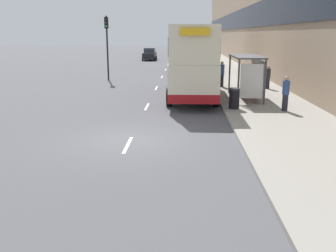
% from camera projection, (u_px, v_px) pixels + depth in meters
% --- Properties ---
extents(ground_plane, '(220.00, 220.00, 0.00)m').
position_uv_depth(ground_plane, '(130.00, 140.00, 13.92)').
color(ground_plane, '#515156').
extents(pavement, '(5.00, 93.00, 0.14)m').
position_uv_depth(pavement, '(217.00, 62.00, 50.99)').
color(pavement, gray).
rests_on(pavement, ground_plane).
extents(terrace_facade, '(3.10, 93.00, 12.49)m').
position_uv_depth(terrace_facade, '(249.00, 15.00, 49.34)').
color(terrace_facade, '#9E846B').
rests_on(terrace_facade, ground_plane).
extents(lane_mark_0, '(0.12, 2.00, 0.01)m').
position_uv_depth(lane_mark_0, '(128.00, 145.00, 13.31)').
color(lane_mark_0, silver).
rests_on(lane_mark_0, ground_plane).
extents(lane_mark_1, '(0.12, 2.00, 0.01)m').
position_uv_depth(lane_mark_1, '(147.00, 107.00, 20.26)').
color(lane_mark_1, silver).
rests_on(lane_mark_1, ground_plane).
extents(lane_mark_2, '(0.12, 2.00, 0.01)m').
position_uv_depth(lane_mark_2, '(156.00, 88.00, 27.22)').
color(lane_mark_2, silver).
rests_on(lane_mark_2, ground_plane).
extents(lane_mark_3, '(0.12, 2.00, 0.01)m').
position_uv_depth(lane_mark_3, '(162.00, 77.00, 34.18)').
color(lane_mark_3, silver).
rests_on(lane_mark_3, ground_plane).
extents(lane_mark_4, '(0.12, 2.00, 0.01)m').
position_uv_depth(lane_mark_4, '(166.00, 70.00, 41.14)').
color(lane_mark_4, silver).
rests_on(lane_mark_4, ground_plane).
extents(lane_mark_5, '(0.12, 2.00, 0.01)m').
position_uv_depth(lane_mark_5, '(168.00, 64.00, 48.10)').
color(lane_mark_5, silver).
rests_on(lane_mark_5, ground_plane).
extents(lane_mark_6, '(0.12, 2.00, 0.01)m').
position_uv_depth(lane_mark_6, '(170.00, 60.00, 55.06)').
color(lane_mark_6, silver).
rests_on(lane_mark_6, ground_plane).
extents(bus_shelter, '(1.60, 4.20, 2.48)m').
position_uv_depth(bus_shelter, '(250.00, 69.00, 21.36)').
color(bus_shelter, '#4C4C51').
rests_on(bus_shelter, ground_plane).
extents(double_decker_bus_near, '(2.85, 10.51, 4.30)m').
position_uv_depth(double_decker_bus_near, '(192.00, 60.00, 22.98)').
color(double_decker_bus_near, beige).
rests_on(double_decker_bus_near, ground_plane).
extents(double_decker_bus_ahead, '(2.85, 10.56, 4.30)m').
position_uv_depth(double_decker_bus_ahead, '(190.00, 50.00, 37.79)').
color(double_decker_bus_ahead, beige).
rests_on(double_decker_bus_ahead, ground_plane).
extents(car_0, '(1.97, 4.52, 1.78)m').
position_uv_depth(car_0, '(150.00, 54.00, 55.59)').
color(car_0, black).
rests_on(car_0, ground_plane).
extents(pedestrian_at_shelter, '(0.31, 0.31, 1.59)m').
position_uv_depth(pedestrian_at_shelter, '(268.00, 77.00, 25.74)').
color(pedestrian_at_shelter, '#23232D').
rests_on(pedestrian_at_shelter, ground_plane).
extents(pedestrian_1, '(0.36, 0.36, 1.82)m').
position_uv_depth(pedestrian_1, '(222.00, 74.00, 26.69)').
color(pedestrian_1, '#23232D').
rests_on(pedestrian_1, ground_plane).
extents(pedestrian_2, '(0.34, 0.34, 1.72)m').
position_uv_depth(pedestrian_2, '(286.00, 93.00, 18.31)').
color(pedestrian_2, '#23232D').
rests_on(pedestrian_2, ground_plane).
extents(litter_bin, '(0.55, 0.55, 1.05)m').
position_uv_depth(litter_bin, '(234.00, 98.00, 18.96)').
color(litter_bin, black).
rests_on(litter_bin, ground_plane).
extents(traffic_light_far_kerb, '(0.30, 0.32, 5.26)m').
position_uv_depth(traffic_light_far_kerb, '(107.00, 38.00, 30.94)').
color(traffic_light_far_kerb, black).
rests_on(traffic_light_far_kerb, ground_plane).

